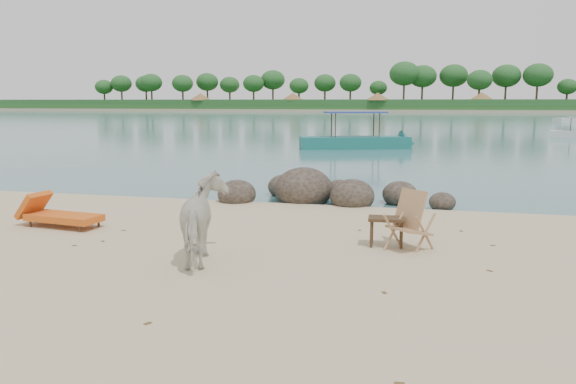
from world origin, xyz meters
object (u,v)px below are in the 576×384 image
(deck_chair, at_px, (409,223))
(lounge_chair, at_px, (64,214))
(boat_near, at_px, (355,118))
(cow, at_px, (206,221))
(boulders, at_px, (317,192))
(side_table, at_px, (386,233))

(deck_chair, bearing_deg, lounge_chair, -138.56)
(lounge_chair, distance_m, boat_near, 22.89)
(deck_chair, relative_size, boat_near, 0.15)
(deck_chair, bearing_deg, cow, -111.42)
(boulders, xyz_separation_m, deck_chair, (2.62, -4.82, 0.31))
(side_table, height_order, lounge_chair, lounge_chair)
(cow, bearing_deg, lounge_chair, -43.20)
(lounge_chair, distance_m, deck_chair, 7.26)
(cow, relative_size, side_table, 2.58)
(cow, height_order, lounge_chair, cow)
(boulders, height_order, side_table, boulders)
(side_table, bearing_deg, boulders, 111.97)
(cow, bearing_deg, deck_chair, -173.48)
(lounge_chair, height_order, boat_near, boat_near)
(deck_chair, bearing_deg, side_table, -159.01)
(side_table, height_order, boat_near, boat_near)
(lounge_chair, bearing_deg, deck_chair, 5.77)
(cow, distance_m, boat_near, 24.36)
(deck_chair, xyz_separation_m, boat_near, (-3.74, 22.75, 1.20))
(side_table, bearing_deg, lounge_chair, 176.49)
(lounge_chair, xyz_separation_m, boat_near, (3.51, 22.57, 1.43))
(boat_near, bearing_deg, deck_chair, -99.38)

